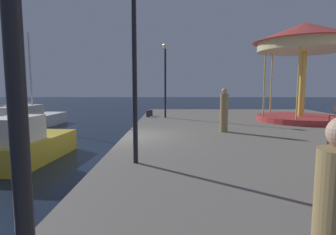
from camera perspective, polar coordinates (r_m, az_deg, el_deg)
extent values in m
plane|color=black|center=(11.07, -9.20, -7.91)|extent=(120.00, 120.00, 0.00)
cube|color=slate|center=(11.84, 24.77, -5.51)|extent=(13.38, 25.30, 0.80)
cube|color=white|center=(19.73, -27.20, -1.03)|extent=(2.18, 7.47, 0.79)
cube|color=beige|center=(19.02, -28.53, 1.00)|extent=(1.39, 3.32, 0.76)
cylinder|color=silver|center=(20.01, -26.94, 7.96)|extent=(0.12, 0.12, 5.39)
cylinder|color=silver|center=(18.64, -29.33, 2.46)|extent=(0.32, 3.31, 0.08)
cube|color=gold|center=(11.34, -26.70, -5.94)|extent=(1.96, 4.21, 0.87)
cube|color=beige|center=(10.52, -29.33, -2.21)|extent=(1.28, 1.89, 0.87)
cube|color=#4C6070|center=(11.24, -26.76, -0.67)|extent=(0.98, 0.18, 0.39)
cylinder|color=#B23333|center=(17.02, 26.00, -0.18)|extent=(4.67, 4.67, 0.30)
cylinder|color=gold|center=(16.93, 26.33, 6.33)|extent=(0.28, 0.28, 3.57)
cylinder|color=#F2E099|center=(17.07, 26.68, 13.17)|extent=(4.92, 4.92, 0.50)
cone|color=#C63D38|center=(17.18, 26.82, 15.71)|extent=(5.47, 5.47, 1.04)
cylinder|color=gold|center=(19.01, 26.83, 6.26)|extent=(0.08, 0.08, 3.57)
cylinder|color=gold|center=(18.19, 20.88, 6.55)|extent=(0.08, 0.08, 3.57)
cylinder|color=gold|center=(16.14, 19.59, 6.65)|extent=(0.08, 0.08, 3.57)
cylinder|color=gold|center=(14.85, 25.69, 6.43)|extent=(0.08, 0.08, 3.57)
cylinder|color=black|center=(1.97, -29.08, 1.55)|extent=(0.12, 0.12, 3.61)
cylinder|color=black|center=(6.83, -7.03, 8.18)|extent=(0.12, 0.12, 4.30)
cylinder|color=black|center=(16.89, -0.58, 7.09)|extent=(0.12, 0.12, 4.22)
sphere|color=#F9E5B2|center=(17.07, -0.59, 14.79)|extent=(0.36, 0.36, 0.36)
cylinder|color=#2D2D33|center=(17.42, -4.24, 0.77)|extent=(0.24, 0.24, 0.40)
cylinder|color=#2D2D33|center=(18.07, -3.63, 0.98)|extent=(0.24, 0.24, 0.40)
cylinder|color=#937A4C|center=(11.89, 11.70, 0.97)|extent=(0.34, 0.34, 1.64)
sphere|color=tan|center=(11.84, 11.81, 5.51)|extent=(0.24, 0.24, 0.24)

